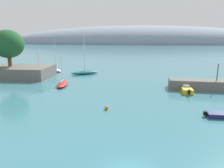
% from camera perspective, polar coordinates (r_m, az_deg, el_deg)
% --- Properties ---
extents(shore_outcrop, '(15.87, 10.03, 2.75)m').
position_cam_1_polar(shore_outcrop, '(58.76, -23.64, 3.05)').
color(shore_outcrop, '#66605B').
rests_on(shore_outcrop, ground).
extents(tree_clump_shore, '(7.63, 7.63, 9.00)m').
position_cam_1_polar(tree_clump_shore, '(58.73, -26.19, 9.62)').
color(tree_clump_shore, brown).
rests_on(tree_clump_shore, shore_outcrop).
extents(distant_ridge, '(342.84, 88.02, 42.31)m').
position_cam_1_polar(distant_ridge, '(265.24, 7.76, 10.73)').
color(distant_ridge, gray).
rests_on(distant_ridge, ground).
extents(sailboat_sand_near_shore, '(5.40, 5.96, 7.20)m').
position_cam_1_polar(sailboat_sand_near_shore, '(56.53, -18.86, 2.16)').
color(sailboat_sand_near_shore, '#C6B284').
rests_on(sailboat_sand_near_shore, water).
extents(sailboat_red_mid_mooring, '(3.00, 6.77, 7.61)m').
position_cam_1_polar(sailboat_red_mid_mooring, '(46.13, -13.17, 0.14)').
color(sailboat_red_mid_mooring, red).
rests_on(sailboat_red_mid_mooring, water).
extents(sailboat_teal_outer_mooring, '(7.58, 5.24, 10.81)m').
position_cam_1_polar(sailboat_teal_outer_mooring, '(58.37, -7.31, 3.17)').
color(sailboat_teal_outer_mooring, '#1E6B70').
rests_on(sailboat_teal_outer_mooring, water).
extents(sailboat_white_end_of_line, '(4.97, 5.21, 8.65)m').
position_cam_1_polar(sailboat_white_end_of_line, '(64.65, -14.72, 3.72)').
color(sailboat_white_end_of_line, white).
rests_on(sailboat_white_end_of_line, water).
extents(motorboat_yellow_foreground, '(1.98, 4.79, 1.30)m').
position_cam_1_polar(motorboat_yellow_foreground, '(42.11, 19.37, -1.43)').
color(motorboat_yellow_foreground, yellow).
rests_on(motorboat_yellow_foreground, water).
extents(mooring_buoy_orange, '(0.58, 0.58, 0.58)m').
position_cam_1_polar(mooring_buoy_orange, '(30.71, -1.47, -6.36)').
color(mooring_buoy_orange, orange).
rests_on(mooring_buoy_orange, water).
extents(harbor_lamp_post, '(0.36, 0.36, 3.55)m').
position_cam_1_polar(harbor_lamp_post, '(45.21, 26.58, 3.60)').
color(harbor_lamp_post, black).
rests_on(harbor_lamp_post, breakwater_rocks).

